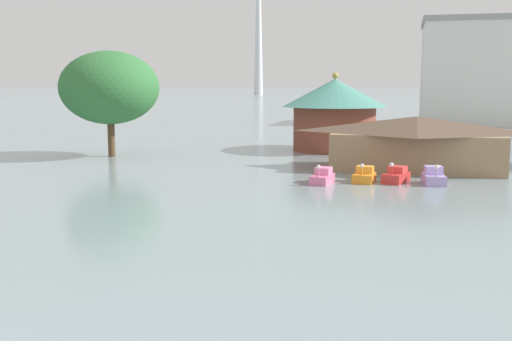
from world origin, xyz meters
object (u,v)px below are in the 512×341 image
object	(u,v)px
green_roof_pavilion	(335,111)
background_building_block	(508,72)
pedal_boat_pink	(322,177)
pedal_boat_orange	(364,176)
pedal_boat_red	(396,176)
pedal_boat_lavender	(434,177)
shoreline_tree_tall_left	(110,88)
boathouse	(416,142)

from	to	relation	value
green_roof_pavilion	background_building_block	size ratio (longest dim) A/B	0.38
pedal_boat_pink	background_building_block	size ratio (longest dim) A/B	0.09
pedal_boat_orange	pedal_boat_pink	bearing A→B (deg)	-60.86
pedal_boat_red	pedal_boat_lavender	bearing A→B (deg)	103.68
green_roof_pavilion	shoreline_tree_tall_left	bearing A→B (deg)	-152.58
pedal_boat_pink	green_roof_pavilion	size ratio (longest dim) A/B	0.25
pedal_boat_pink	shoreline_tree_tall_left	xyz separation A→B (m)	(-23.63, 11.38, 6.67)
pedal_boat_pink	pedal_boat_red	world-z (taller)	pedal_boat_red
pedal_boat_pink	shoreline_tree_tall_left	size ratio (longest dim) A/B	0.27
boathouse	background_building_block	world-z (taller)	background_building_block
background_building_block	pedal_boat_red	bearing A→B (deg)	-104.73
pedal_boat_lavender	background_building_block	world-z (taller)	background_building_block
pedal_boat_red	shoreline_tree_tall_left	world-z (taller)	shoreline_tree_tall_left
background_building_block	shoreline_tree_tall_left	bearing A→B (deg)	-127.52
green_roof_pavilion	pedal_boat_pink	bearing A→B (deg)	-85.77
green_roof_pavilion	shoreline_tree_tall_left	size ratio (longest dim) A/B	1.08
pedal_boat_pink	pedal_boat_red	distance (m)	5.77
pedal_boat_lavender	boathouse	world-z (taller)	boathouse
pedal_boat_pink	boathouse	bearing A→B (deg)	150.23
pedal_boat_orange	green_roof_pavilion	size ratio (longest dim) A/B	0.22
pedal_boat_orange	pedal_boat_red	world-z (taller)	pedal_boat_red
boathouse	green_roof_pavilion	distance (m)	16.36
pedal_boat_orange	boathouse	xyz separation A→B (m)	(3.94, 7.81, 1.99)
pedal_boat_pink	pedal_boat_orange	size ratio (longest dim) A/B	1.14
green_roof_pavilion	shoreline_tree_tall_left	world-z (taller)	shoreline_tree_tall_left
shoreline_tree_tall_left	pedal_boat_orange	bearing A→B (deg)	-20.73
pedal_boat_lavender	boathouse	bearing A→B (deg)	-178.30
pedal_boat_pink	shoreline_tree_tall_left	bearing A→B (deg)	-107.67
pedal_boat_orange	background_building_block	distance (m)	76.55
pedal_boat_pink	pedal_boat_orange	bearing A→B (deg)	120.15
pedal_boat_orange	boathouse	distance (m)	8.97
shoreline_tree_tall_left	boathouse	bearing A→B (deg)	-4.29
pedal_boat_red	green_roof_pavilion	size ratio (longest dim) A/B	0.26
boathouse	background_building_block	xyz separation A→B (m)	(17.53, 65.08, 7.22)
pedal_boat_red	background_building_block	world-z (taller)	background_building_block
pedal_boat_orange	pedal_boat_red	xyz separation A→B (m)	(2.42, 0.43, 0.01)
shoreline_tree_tall_left	background_building_block	bearing A→B (deg)	52.48
background_building_block	pedal_boat_orange	bearing A→B (deg)	-106.41
pedal_boat_lavender	green_roof_pavilion	world-z (taller)	green_roof_pavilion
boathouse	shoreline_tree_tall_left	xyz separation A→B (m)	(-30.67, 2.30, 4.67)
background_building_block	pedal_boat_lavender	bearing A→B (deg)	-102.61
pedal_boat_lavender	shoreline_tree_tall_left	bearing A→B (deg)	-114.98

